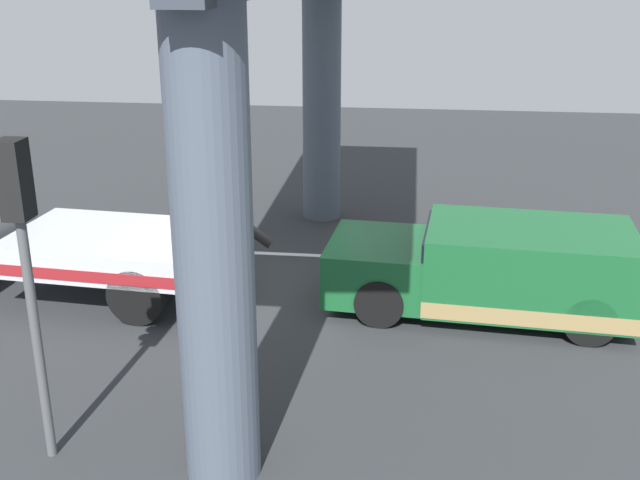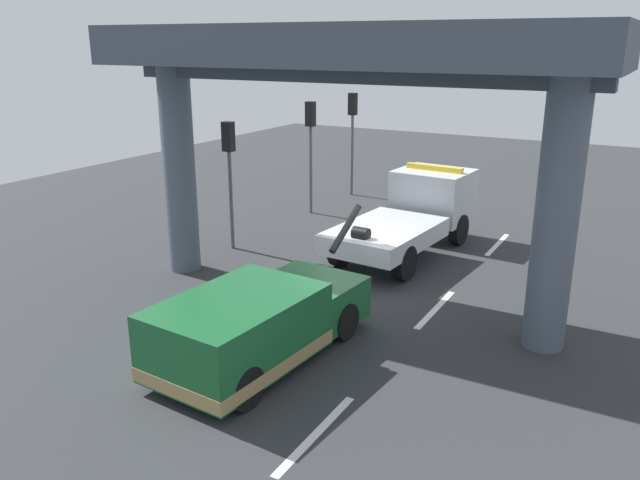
% 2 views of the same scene
% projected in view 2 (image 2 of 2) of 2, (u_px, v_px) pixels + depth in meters
% --- Properties ---
extents(ground_plane, '(60.00, 40.00, 0.10)m').
position_uv_depth(ground_plane, '(351.00, 294.00, 16.86)').
color(ground_plane, '#2D3033').
extents(lane_stripe_west, '(2.60, 0.16, 0.01)m').
position_uv_depth(lane_stripe_west, '(316.00, 434.00, 10.76)').
color(lane_stripe_west, silver).
rests_on(lane_stripe_west, ground).
extents(lane_stripe_mid, '(2.60, 0.16, 0.01)m').
position_uv_depth(lane_stripe_mid, '(435.00, 309.00, 15.76)').
color(lane_stripe_mid, silver).
rests_on(lane_stripe_mid, ground).
extents(lane_stripe_east, '(2.60, 0.16, 0.01)m').
position_uv_depth(lane_stripe_east, '(497.00, 244.00, 20.75)').
color(lane_stripe_east, silver).
rests_on(lane_stripe_east, ground).
extents(tow_truck_white, '(7.33, 2.86, 2.46)m').
position_uv_depth(tow_truck_white, '(414.00, 212.00, 20.04)').
color(tow_truck_white, silver).
rests_on(tow_truck_white, ground).
extents(towed_van_green, '(5.35, 2.58, 1.58)m').
position_uv_depth(towed_van_green, '(256.00, 326.00, 13.01)').
color(towed_van_green, '#195B2D').
rests_on(towed_van_green, ground).
extents(overpass_structure, '(3.60, 12.05, 6.71)m').
position_uv_depth(overpass_structure, '(340.00, 74.00, 14.56)').
color(overpass_structure, '#4C5666').
rests_on(overpass_structure, ground).
extents(traffic_light_near, '(0.39, 0.32, 4.02)m').
position_uv_depth(traffic_light_near, '(230.00, 157.00, 19.55)').
color(traffic_light_near, '#515456').
rests_on(traffic_light_near, ground).
extents(traffic_light_far, '(0.39, 0.32, 4.22)m').
position_uv_depth(traffic_light_far, '(311.00, 133.00, 23.67)').
color(traffic_light_far, '#515456').
rests_on(traffic_light_far, ground).
extents(traffic_light_mid, '(0.39, 0.32, 4.30)m').
position_uv_depth(traffic_light_mid, '(353.00, 121.00, 26.57)').
color(traffic_light_mid, '#515456').
rests_on(traffic_light_mid, ground).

